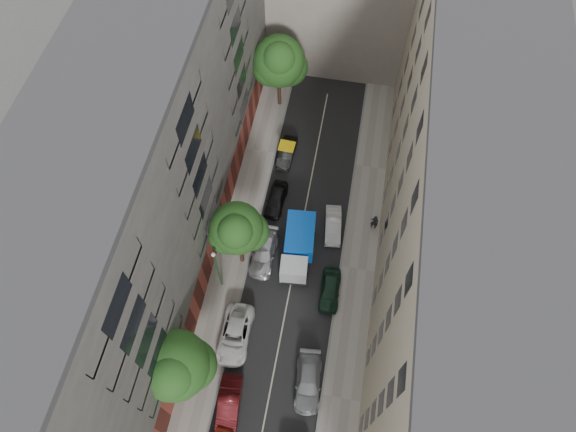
% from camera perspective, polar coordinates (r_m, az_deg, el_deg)
% --- Properties ---
extents(ground, '(120.00, 120.00, 0.00)m').
position_cam_1_polar(ground, '(45.55, 0.85, -4.80)').
color(ground, '#4C4C49').
rests_on(ground, ground).
extents(road_surface, '(8.00, 44.00, 0.02)m').
position_cam_1_polar(road_surface, '(45.54, 0.85, -4.79)').
color(road_surface, black).
rests_on(road_surface, ground).
extents(sidewalk_left, '(3.00, 44.00, 0.15)m').
position_cam_1_polar(sidewalk_left, '(46.14, -5.90, -3.62)').
color(sidewalk_left, gray).
rests_on(sidewalk_left, ground).
extents(sidewalk_right, '(3.00, 44.00, 0.15)m').
position_cam_1_polar(sidewalk_right, '(45.48, 7.73, -5.85)').
color(sidewalk_right, gray).
rests_on(sidewalk_right, ground).
extents(building_left, '(8.00, 44.00, 20.00)m').
position_cam_1_polar(building_left, '(39.12, -15.07, 4.19)').
color(building_left, '#484543').
rests_on(building_left, ground).
extents(building_right, '(8.00, 44.00, 20.00)m').
position_cam_1_polar(building_right, '(37.52, 17.84, -0.91)').
color(building_right, tan).
rests_on(building_right, ground).
extents(tarp_truck, '(2.85, 6.22, 2.79)m').
position_cam_1_polar(tarp_truck, '(44.36, 1.15, -3.42)').
color(tarp_truck, black).
rests_on(tarp_truck, ground).
extents(car_left_1, '(1.99, 4.65, 1.49)m').
position_cam_1_polar(car_left_1, '(41.38, -6.58, -20.13)').
color(car_left_1, '#4B0F12').
rests_on(car_left_1, ground).
extents(car_left_2, '(2.55, 5.31, 1.46)m').
position_cam_1_polar(car_left_2, '(42.58, -5.91, -12.97)').
color(car_left_2, silver).
rests_on(car_left_2, ground).
extents(car_left_3, '(2.02, 4.88, 1.41)m').
position_cam_1_polar(car_left_3, '(45.09, -2.69, -4.06)').
color(car_left_3, '#BBBBC0').
rests_on(car_left_3, ground).
extents(car_left_4, '(1.83, 4.08, 1.36)m').
position_cam_1_polar(car_left_4, '(47.71, -1.33, 1.90)').
color(car_left_4, black).
rests_on(car_left_4, ground).
extents(car_left_5, '(1.59, 4.01, 1.30)m').
position_cam_1_polar(car_left_5, '(50.74, -0.13, 7.08)').
color(car_left_5, black).
rests_on(car_left_5, ground).
extents(car_right_1, '(2.38, 4.96, 1.39)m').
position_cam_1_polar(car_right_1, '(41.52, 2.25, -17.95)').
color(car_right_1, gray).
rests_on(car_right_1, ground).
extents(car_right_2, '(1.77, 4.15, 1.40)m').
position_cam_1_polar(car_right_2, '(43.80, 4.69, -8.17)').
color(car_right_2, '#152F20').
rests_on(car_right_2, ground).
extents(car_right_3, '(1.87, 4.15, 1.32)m').
position_cam_1_polar(car_right_3, '(46.50, 5.03, -1.04)').
color(car_right_3, silver).
rests_on(car_right_3, ground).
extents(tree_near, '(5.22, 4.94, 8.14)m').
position_cam_1_polar(tree_near, '(37.56, -12.33, -16.12)').
color(tree_near, '#382619').
rests_on(tree_near, sidewalk_left).
extents(tree_mid, '(4.70, 4.33, 8.38)m').
position_cam_1_polar(tree_mid, '(40.32, -5.63, -1.61)').
color(tree_mid, '#382619').
rests_on(tree_mid, sidewalk_left).
extents(tree_far, '(5.29, 5.01, 8.60)m').
position_cam_1_polar(tree_far, '(51.24, -0.94, 16.61)').
color(tree_far, '#382619').
rests_on(tree_far, sidewalk_left).
extents(lamp_post, '(0.36, 0.36, 6.12)m').
position_cam_1_polar(lamp_post, '(41.33, -7.92, -5.55)').
color(lamp_post, '#1C622A').
rests_on(lamp_post, sidewalk_left).
extents(pedestrian, '(0.76, 0.56, 1.94)m').
position_cam_1_polar(pedestrian, '(46.61, 9.58, -0.66)').
color(pedestrian, black).
rests_on(pedestrian, sidewalk_right).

